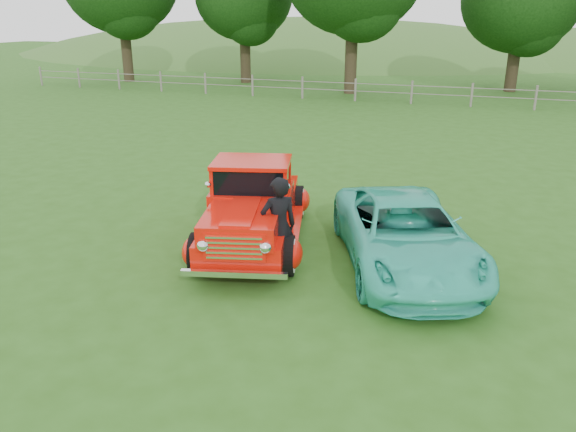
% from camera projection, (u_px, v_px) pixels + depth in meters
% --- Properties ---
extents(ground, '(140.00, 140.00, 0.00)m').
position_uv_depth(ground, '(244.00, 284.00, 9.96)').
color(ground, '#295316').
rests_on(ground, ground).
extents(distant_hills, '(116.00, 60.00, 18.00)m').
position_uv_depth(distant_hills, '(416.00, 95.00, 65.53)').
color(distant_hills, '#355920').
rests_on(distant_hills, ground).
extents(fence_line, '(48.00, 0.12, 1.20)m').
position_uv_depth(fence_line, '(412.00, 92.00, 29.27)').
color(fence_line, slate).
rests_on(fence_line, ground).
extents(red_pickup, '(3.13, 5.26, 1.78)m').
position_uv_depth(red_pickup, '(253.00, 206.00, 11.52)').
color(red_pickup, black).
rests_on(red_pickup, ground).
extents(teal_sedan, '(3.79, 5.21, 1.32)m').
position_uv_depth(teal_sedan, '(405.00, 234.00, 10.43)').
color(teal_sedan, '#31C6A8').
rests_on(teal_sedan, ground).
extents(man, '(0.80, 0.76, 1.84)m').
position_uv_depth(man, '(279.00, 226.00, 10.06)').
color(man, black).
rests_on(man, ground).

